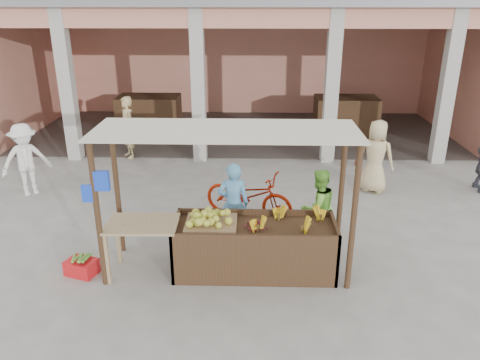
{
  "coord_description": "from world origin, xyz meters",
  "views": [
    {
      "loc": [
        0.46,
        -6.68,
        4.23
      ],
      "look_at": [
        0.23,
        1.2,
        1.14
      ],
      "focal_mm": 35.0,
      "sensor_mm": 36.0,
      "label": 1
    }
  ],
  "objects_px": {
    "vendor_blue": "(233,201)",
    "motorcycle": "(249,194)",
    "side_table": "(143,231)",
    "red_crate": "(82,267)",
    "fruit_stall": "(254,249)",
    "vendor_green": "(318,206)"
  },
  "relations": [
    {
      "from": "side_table",
      "to": "motorcycle",
      "type": "height_order",
      "value": "motorcycle"
    },
    {
      "from": "side_table",
      "to": "vendor_blue",
      "type": "relative_size",
      "value": 0.69
    },
    {
      "from": "fruit_stall",
      "to": "vendor_green",
      "type": "xyz_separation_m",
      "value": [
        1.13,
        0.95,
        0.36
      ]
    },
    {
      "from": "fruit_stall",
      "to": "red_crate",
      "type": "relative_size",
      "value": 5.45
    },
    {
      "from": "red_crate",
      "to": "motorcycle",
      "type": "relative_size",
      "value": 0.24
    },
    {
      "from": "vendor_blue",
      "to": "side_table",
      "type": "bearing_deg",
      "value": 34.57
    },
    {
      "from": "vendor_blue",
      "to": "motorcycle",
      "type": "bearing_deg",
      "value": -106.44
    },
    {
      "from": "vendor_blue",
      "to": "motorcycle",
      "type": "distance_m",
      "value": 1.14
    },
    {
      "from": "side_table",
      "to": "motorcycle",
      "type": "bearing_deg",
      "value": 50.61
    },
    {
      "from": "vendor_green",
      "to": "motorcycle",
      "type": "distance_m",
      "value": 1.65
    },
    {
      "from": "red_crate",
      "to": "vendor_blue",
      "type": "relative_size",
      "value": 0.29
    },
    {
      "from": "side_table",
      "to": "motorcycle",
      "type": "distance_m",
      "value": 2.7
    },
    {
      "from": "vendor_green",
      "to": "fruit_stall",
      "type": "bearing_deg",
      "value": 11.19
    },
    {
      "from": "vendor_blue",
      "to": "vendor_green",
      "type": "distance_m",
      "value": 1.52
    },
    {
      "from": "vendor_green",
      "to": "side_table",
      "type": "bearing_deg",
      "value": -8.7
    },
    {
      "from": "side_table",
      "to": "red_crate",
      "type": "height_order",
      "value": "side_table"
    },
    {
      "from": "motorcycle",
      "to": "fruit_stall",
      "type": "bearing_deg",
      "value": -153.47
    },
    {
      "from": "red_crate",
      "to": "motorcycle",
      "type": "height_order",
      "value": "motorcycle"
    },
    {
      "from": "side_table",
      "to": "vendor_green",
      "type": "relative_size",
      "value": 0.75
    },
    {
      "from": "red_crate",
      "to": "vendor_blue",
      "type": "xyz_separation_m",
      "value": [
        2.43,
        1.12,
        0.7
      ]
    },
    {
      "from": "vendor_blue",
      "to": "vendor_green",
      "type": "bearing_deg",
      "value": 177.82
    },
    {
      "from": "fruit_stall",
      "to": "side_table",
      "type": "distance_m",
      "value": 1.82
    }
  ]
}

